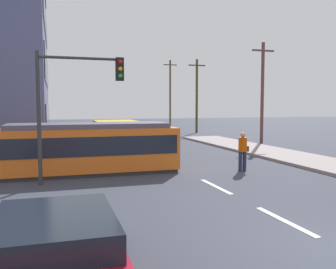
{
  "coord_description": "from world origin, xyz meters",
  "views": [
    {
      "loc": [
        -5.34,
        -5.52,
        2.82
      ],
      "look_at": [
        -0.7,
        9.34,
        1.58
      ],
      "focal_mm": 39.27,
      "sensor_mm": 36.0,
      "label": 1
    }
  ],
  "objects_px": {
    "parked_sedan_mid": "(63,148)",
    "utility_pole_distant": "(170,92)",
    "utility_pole_far": "(197,95)",
    "city_bus": "(119,135)",
    "utility_pole_mid": "(262,91)",
    "parked_sedan_near": "(55,249)",
    "streetcar_tram": "(89,147)",
    "traffic_light_mast": "(75,91)",
    "pedestrian_crossing": "(243,149)"
  },
  "relations": [
    {
      "from": "parked_sedan_mid",
      "to": "traffic_light_mast",
      "type": "relative_size",
      "value": 0.96
    },
    {
      "from": "parked_sedan_mid",
      "to": "traffic_light_mast",
      "type": "distance_m",
      "value": 6.61
    },
    {
      "from": "parked_sedan_mid",
      "to": "utility_pole_far",
      "type": "height_order",
      "value": "utility_pole_far"
    },
    {
      "from": "parked_sedan_mid",
      "to": "utility_pole_distant",
      "type": "bearing_deg",
      "value": 61.78
    },
    {
      "from": "pedestrian_crossing",
      "to": "utility_pole_distant",
      "type": "distance_m",
      "value": 33.19
    },
    {
      "from": "pedestrian_crossing",
      "to": "parked_sedan_near",
      "type": "distance_m",
      "value": 11.26
    },
    {
      "from": "pedestrian_crossing",
      "to": "utility_pole_distant",
      "type": "height_order",
      "value": "utility_pole_distant"
    },
    {
      "from": "pedestrian_crossing",
      "to": "traffic_light_mast",
      "type": "height_order",
      "value": "traffic_light_mast"
    },
    {
      "from": "parked_sedan_near",
      "to": "streetcar_tram",
      "type": "bearing_deg",
      "value": 81.78
    },
    {
      "from": "parked_sedan_mid",
      "to": "utility_pole_mid",
      "type": "height_order",
      "value": "utility_pole_mid"
    },
    {
      "from": "streetcar_tram",
      "to": "parked_sedan_near",
      "type": "relative_size",
      "value": 1.72
    },
    {
      "from": "streetcar_tram",
      "to": "parked_sedan_near",
      "type": "height_order",
      "value": "streetcar_tram"
    },
    {
      "from": "utility_pole_mid",
      "to": "utility_pole_far",
      "type": "xyz_separation_m",
      "value": [
        -0.82,
        11.04,
        0.01
      ]
    },
    {
      "from": "parked_sedan_near",
      "to": "traffic_light_mast",
      "type": "relative_size",
      "value": 0.9
    },
    {
      "from": "streetcar_tram",
      "to": "parked_sedan_mid",
      "type": "distance_m",
      "value": 4.1
    },
    {
      "from": "city_bus",
      "to": "utility_pole_mid",
      "type": "relative_size",
      "value": 0.75
    },
    {
      "from": "parked_sedan_near",
      "to": "parked_sedan_mid",
      "type": "height_order",
      "value": "same"
    },
    {
      "from": "parked_sedan_near",
      "to": "utility_pole_distant",
      "type": "bearing_deg",
      "value": 69.97
    },
    {
      "from": "city_bus",
      "to": "parked_sedan_mid",
      "type": "distance_m",
      "value": 3.85
    },
    {
      "from": "utility_pole_mid",
      "to": "parked_sedan_mid",
      "type": "bearing_deg",
      "value": -162.51
    },
    {
      "from": "city_bus",
      "to": "traffic_light_mast",
      "type": "distance_m",
      "value": 8.84
    },
    {
      "from": "utility_pole_far",
      "to": "parked_sedan_mid",
      "type": "bearing_deg",
      "value": -131.16
    },
    {
      "from": "pedestrian_crossing",
      "to": "utility_pole_distant",
      "type": "xyz_separation_m",
      "value": [
        7.01,
        32.24,
        3.59
      ]
    },
    {
      "from": "utility_pole_far",
      "to": "pedestrian_crossing",
      "type": "bearing_deg",
      "value": -106.68
    },
    {
      "from": "parked_sedan_near",
      "to": "utility_pole_far",
      "type": "distance_m",
      "value": 32.76
    },
    {
      "from": "city_bus",
      "to": "pedestrian_crossing",
      "type": "relative_size",
      "value": 3.34
    },
    {
      "from": "utility_pole_mid",
      "to": "pedestrian_crossing",
      "type": "bearing_deg",
      "value": -125.21
    },
    {
      "from": "parked_sedan_mid",
      "to": "utility_pole_far",
      "type": "relative_size",
      "value": 0.6
    },
    {
      "from": "parked_sedan_mid",
      "to": "pedestrian_crossing",
      "type": "bearing_deg",
      "value": -37.66
    },
    {
      "from": "utility_pole_distant",
      "to": "utility_pole_far",
      "type": "bearing_deg",
      "value": -93.42
    },
    {
      "from": "streetcar_tram",
      "to": "utility_pole_distant",
      "type": "relative_size",
      "value": 0.83
    },
    {
      "from": "parked_sedan_near",
      "to": "utility_pole_mid",
      "type": "bearing_deg",
      "value": 50.94
    },
    {
      "from": "parked_sedan_near",
      "to": "traffic_light_mast",
      "type": "height_order",
      "value": "traffic_light_mast"
    },
    {
      "from": "utility_pole_far",
      "to": "utility_pole_distant",
      "type": "relative_size",
      "value": 0.86
    },
    {
      "from": "utility_pole_far",
      "to": "utility_pole_distant",
      "type": "xyz_separation_m",
      "value": [
        0.66,
        11.03,
        0.61
      ]
    },
    {
      "from": "utility_pole_mid",
      "to": "utility_pole_distant",
      "type": "distance_m",
      "value": 22.08
    },
    {
      "from": "city_bus",
      "to": "utility_pole_far",
      "type": "relative_size",
      "value": 0.75
    },
    {
      "from": "traffic_light_mast",
      "to": "city_bus",
      "type": "bearing_deg",
      "value": 70.03
    },
    {
      "from": "pedestrian_crossing",
      "to": "traffic_light_mast",
      "type": "relative_size",
      "value": 0.36
    },
    {
      "from": "traffic_light_mast",
      "to": "utility_pole_mid",
      "type": "bearing_deg",
      "value": 36.86
    },
    {
      "from": "utility_pole_far",
      "to": "city_bus",
      "type": "bearing_deg",
      "value": -127.36
    },
    {
      "from": "streetcar_tram",
      "to": "pedestrian_crossing",
      "type": "height_order",
      "value": "streetcar_tram"
    },
    {
      "from": "pedestrian_crossing",
      "to": "utility_pole_mid",
      "type": "xyz_separation_m",
      "value": [
        7.18,
        10.17,
        2.96
      ]
    },
    {
      "from": "streetcar_tram",
      "to": "traffic_light_mast",
      "type": "bearing_deg",
      "value": -107.12
    },
    {
      "from": "city_bus",
      "to": "parked_sedan_near",
      "type": "height_order",
      "value": "city_bus"
    },
    {
      "from": "city_bus",
      "to": "traffic_light_mast",
      "type": "relative_size",
      "value": 1.19
    },
    {
      "from": "pedestrian_crossing",
      "to": "streetcar_tram",
      "type": "bearing_deg",
      "value": 165.29
    },
    {
      "from": "streetcar_tram",
      "to": "parked_sedan_near",
      "type": "xyz_separation_m",
      "value": [
        -1.42,
        -9.84,
        -0.45
      ]
    },
    {
      "from": "city_bus",
      "to": "parked_sedan_mid",
      "type": "relative_size",
      "value": 1.24
    },
    {
      "from": "utility_pole_distant",
      "to": "parked_sedan_near",
      "type": "bearing_deg",
      "value": -110.03
    }
  ]
}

